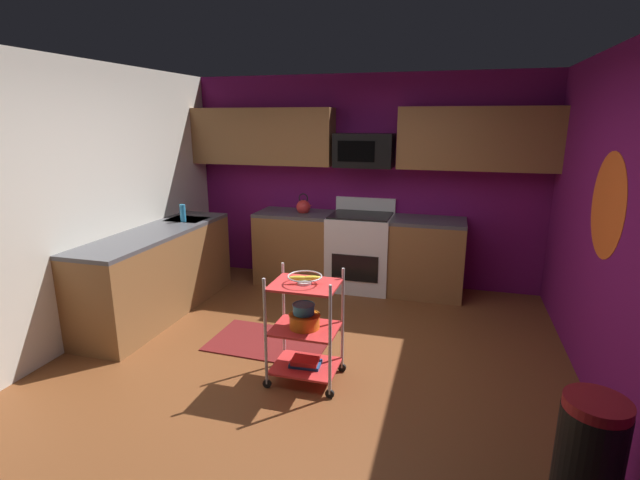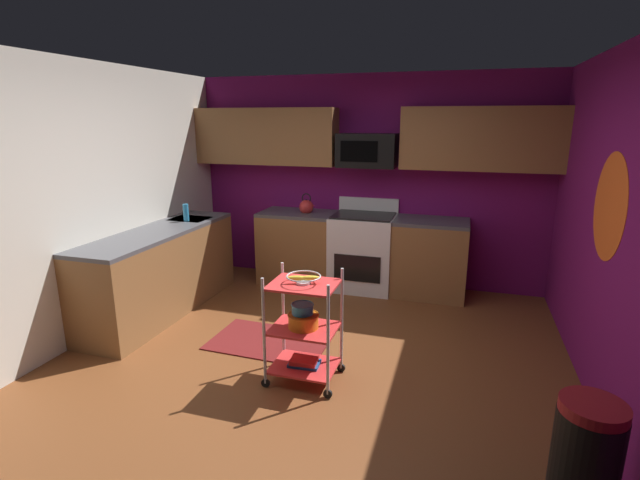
# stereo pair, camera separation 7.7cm
# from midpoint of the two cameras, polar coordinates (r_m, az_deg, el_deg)

# --- Properties ---
(floor) EXTENTS (4.40, 4.80, 0.04)m
(floor) POSITION_cam_midpoint_polar(r_m,az_deg,el_deg) (4.15, -1.27, -15.64)
(floor) COLOR brown
(floor) RESTS_ON ground
(wall_back) EXTENTS (4.52, 0.06, 2.60)m
(wall_back) POSITION_cam_midpoint_polar(r_m,az_deg,el_deg) (5.99, 6.06, 7.11)
(wall_back) COLOR #6B1156
(wall_back) RESTS_ON ground
(wall_left) EXTENTS (0.06, 4.80, 2.60)m
(wall_left) POSITION_cam_midpoint_polar(r_m,az_deg,el_deg) (4.85, -27.31, 3.83)
(wall_left) COLOR silver
(wall_left) RESTS_ON ground
(wall_right) EXTENTS (0.06, 4.80, 2.60)m
(wall_right) POSITION_cam_midpoint_polar(r_m,az_deg,el_deg) (3.65, 34.01, -0.09)
(wall_right) COLOR #6B1156
(wall_right) RESTS_ON ground
(wall_flower_decal) EXTENTS (0.00, 0.79, 0.79)m
(wall_flower_decal) POSITION_cam_midpoint_polar(r_m,az_deg,el_deg) (4.00, 32.26, 3.45)
(wall_flower_decal) COLOR #E5591E
(counter_run) EXTENTS (3.48, 2.74, 0.92)m
(counter_run) POSITION_cam_midpoint_polar(r_m,az_deg,el_deg) (5.51, -5.10, -2.41)
(counter_run) COLOR brown
(counter_run) RESTS_ON ground
(oven_range) EXTENTS (0.76, 0.65, 1.10)m
(oven_range) POSITION_cam_midpoint_polar(r_m,az_deg,el_deg) (5.83, 5.64, -1.33)
(oven_range) COLOR white
(oven_range) RESTS_ON ground
(upper_cabinets) EXTENTS (4.40, 0.33, 0.70)m
(upper_cabinets) POSITION_cam_midpoint_polar(r_m,az_deg,el_deg) (5.76, 5.72, 12.32)
(upper_cabinets) COLOR brown
(microwave) EXTENTS (0.70, 0.39, 0.40)m
(microwave) POSITION_cam_midpoint_polar(r_m,az_deg,el_deg) (5.73, 6.16, 10.79)
(microwave) COLOR black
(rolling_cart) EXTENTS (0.58, 0.43, 0.91)m
(rolling_cart) POSITION_cam_midpoint_polar(r_m,az_deg,el_deg) (3.78, -1.36, -10.69)
(rolling_cart) COLOR silver
(rolling_cart) RESTS_ON ground
(fruit_bowl) EXTENTS (0.27, 0.27, 0.07)m
(fruit_bowl) POSITION_cam_midpoint_polar(r_m,az_deg,el_deg) (3.62, -1.40, -4.63)
(fruit_bowl) COLOR silver
(fruit_bowl) RESTS_ON rolling_cart
(mixing_bowl_large) EXTENTS (0.25, 0.25, 0.11)m
(mixing_bowl_large) POSITION_cam_midpoint_polar(r_m,az_deg,el_deg) (3.76, -1.44, -9.77)
(mixing_bowl_large) COLOR orange
(mixing_bowl_large) RESTS_ON rolling_cart
(mixing_bowl_small) EXTENTS (0.18, 0.18, 0.08)m
(mixing_bowl_small) POSITION_cam_midpoint_polar(r_m,az_deg,el_deg) (3.73, -1.55, -8.32)
(mixing_bowl_small) COLOR #338CBF
(mixing_bowl_small) RESTS_ON rolling_cart
(book_stack) EXTENTS (0.26, 0.19, 0.06)m
(book_stack) POSITION_cam_midpoint_polar(r_m,az_deg,el_deg) (3.92, -1.34, -14.58)
(book_stack) COLOR #1E4C8C
(book_stack) RESTS_ON rolling_cart
(kettle) EXTENTS (0.21, 0.18, 0.26)m
(kettle) POSITION_cam_midpoint_polar(r_m,az_deg,el_deg) (5.90, -1.29, 4.09)
(kettle) COLOR red
(kettle) RESTS_ON counter_run
(dish_soap_bottle) EXTENTS (0.06, 0.06, 0.20)m
(dish_soap_bottle) POSITION_cam_midpoint_polar(r_m,az_deg,el_deg) (5.60, -15.65, 3.23)
(dish_soap_bottle) COLOR #2D8CBF
(dish_soap_bottle) RESTS_ON counter_run
(trash_can) EXTENTS (0.34, 0.42, 0.66)m
(trash_can) POSITION_cam_midpoint_polar(r_m,az_deg,el_deg) (3.08, 30.29, -22.01)
(trash_can) COLOR black
(trash_can) RESTS_ON ground
(floor_rug) EXTENTS (1.12, 0.73, 0.01)m
(floor_rug) POSITION_cam_midpoint_polar(r_m,az_deg,el_deg) (4.59, -5.68, -12.19)
(floor_rug) COLOR maroon
(floor_rug) RESTS_ON ground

